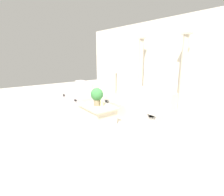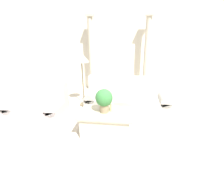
{
  "view_description": "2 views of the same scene",
  "coord_description": "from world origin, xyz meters",
  "px_view_note": "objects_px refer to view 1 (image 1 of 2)",
  "views": [
    {
      "loc": [
        3.93,
        -2.85,
        1.86
      ],
      "look_at": [
        0.11,
        0.05,
        0.7
      ],
      "focal_mm": 28.0,
      "sensor_mm": 36.0,
      "label": 1
    },
    {
      "loc": [
        0.42,
        -3.58,
        2.11
      ],
      "look_at": [
        -0.06,
        0.2,
        0.61
      ],
      "focal_mm": 28.0,
      "sensor_mm": 36.0,
      "label": 2
    }
  ],
  "objects_px": {
    "loveseat": "(82,97)",
    "coffee_table": "(97,113)",
    "sofa_long": "(138,106)",
    "floor_lamp": "(116,72)",
    "potted_plant": "(97,95)"
  },
  "relations": [
    {
      "from": "sofa_long",
      "to": "potted_plant",
      "type": "xyz_separation_m",
      "value": [
        -0.44,
        -1.22,
        0.43
      ]
    },
    {
      "from": "coffee_table",
      "to": "floor_lamp",
      "type": "height_order",
      "value": "floor_lamp"
    },
    {
      "from": "loveseat",
      "to": "floor_lamp",
      "type": "xyz_separation_m",
      "value": [
        0.89,
        0.94,
        0.96
      ]
    },
    {
      "from": "sofa_long",
      "to": "loveseat",
      "type": "bearing_deg",
      "value": -159.8
    },
    {
      "from": "floor_lamp",
      "to": "potted_plant",
      "type": "bearing_deg",
      "value": -58.1
    },
    {
      "from": "sofa_long",
      "to": "potted_plant",
      "type": "bearing_deg",
      "value": -109.77
    },
    {
      "from": "sofa_long",
      "to": "loveseat",
      "type": "relative_size",
      "value": 1.67
    },
    {
      "from": "loveseat",
      "to": "coffee_table",
      "type": "distance_m",
      "value": 1.84
    },
    {
      "from": "potted_plant",
      "to": "coffee_table",
      "type": "bearing_deg",
      "value": -28.74
    },
    {
      "from": "potted_plant",
      "to": "floor_lamp",
      "type": "height_order",
      "value": "floor_lamp"
    },
    {
      "from": "coffee_table",
      "to": "floor_lamp",
      "type": "bearing_deg",
      "value": 122.74
    },
    {
      "from": "loveseat",
      "to": "potted_plant",
      "type": "relative_size",
      "value": 2.64
    },
    {
      "from": "sofa_long",
      "to": "floor_lamp",
      "type": "relative_size",
      "value": 1.44
    },
    {
      "from": "potted_plant",
      "to": "floor_lamp",
      "type": "relative_size",
      "value": 0.33
    },
    {
      "from": "loveseat",
      "to": "coffee_table",
      "type": "bearing_deg",
      "value": -13.92
    }
  ]
}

